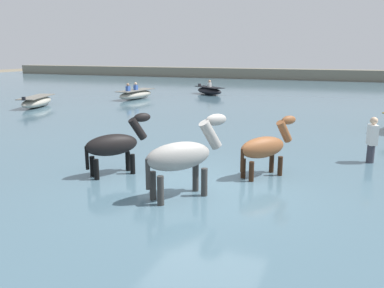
% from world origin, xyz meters
% --- Properties ---
extents(ground_plane, '(120.00, 120.00, 0.00)m').
position_xyz_m(ground_plane, '(0.00, 0.00, 0.00)').
color(ground_plane, '#756B56').
extents(water_surface, '(90.00, 90.00, 0.39)m').
position_xyz_m(water_surface, '(0.00, 10.00, 0.19)').
color(water_surface, '#476675').
rests_on(water_surface, ground).
extents(horse_lead_black, '(1.27, 1.52, 1.84)m').
position_xyz_m(horse_lead_black, '(-2.36, 0.17, 1.09)').
color(horse_lead_black, black).
rests_on(horse_lead_black, ground).
extents(horse_trailing_grey, '(1.41, 1.69, 2.05)m').
position_xyz_m(horse_trailing_grey, '(-0.26, -0.64, 1.21)').
color(horse_trailing_grey, gray).
rests_on(horse_trailing_grey, ground).
extents(horse_flank_chestnut, '(1.24, 1.49, 1.80)m').
position_xyz_m(horse_flank_chestnut, '(1.02, 1.37, 1.06)').
color(horse_flank_chestnut, brown).
rests_on(horse_flank_chestnut, ground).
extents(boat_distant_east, '(1.90, 3.21, 0.71)m').
position_xyz_m(boat_distant_east, '(-12.99, 9.08, 0.67)').
color(boat_distant_east, '#B2AD9E').
rests_on(boat_distant_east, water_surface).
extents(boat_mid_outer, '(1.27, 3.26, 1.05)m').
position_xyz_m(boat_mid_outer, '(-9.87, 14.37, 0.68)').
color(boat_mid_outer, '#B2AD9E').
rests_on(boat_mid_outer, water_surface).
extents(boat_near_starboard, '(2.65, 2.31, 1.01)m').
position_xyz_m(boat_near_starboard, '(-6.42, 18.65, 0.66)').
color(boat_near_starboard, black).
rests_on(boat_near_starboard, water_surface).
extents(person_onlooker_right, '(0.29, 0.36, 1.63)m').
position_xyz_m(person_onlooker_right, '(3.43, 3.64, 0.87)').
color(person_onlooker_right, '#383842').
rests_on(person_onlooker_right, ground).
extents(far_shoreline, '(80.00, 2.40, 1.51)m').
position_xyz_m(far_shoreline, '(0.00, 36.87, 0.76)').
color(far_shoreline, '#706B5B').
rests_on(far_shoreline, ground).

